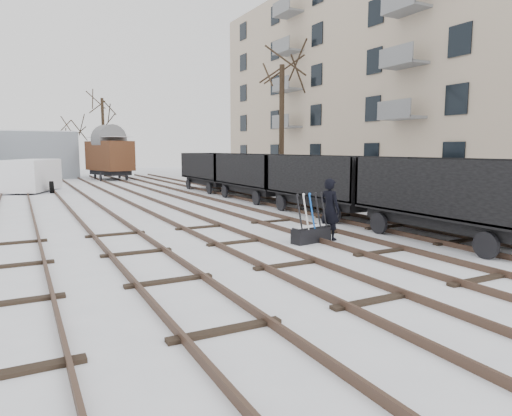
{
  "coord_description": "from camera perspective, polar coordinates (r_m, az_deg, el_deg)",
  "views": [
    {
      "loc": [
        -5.72,
        -9.23,
        2.83
      ],
      "look_at": [
        0.07,
        1.87,
        1.2
      ],
      "focal_mm": 32.0,
      "sensor_mm": 36.0,
      "label": 1
    }
  ],
  "objects": [
    {
      "name": "tree_far_left",
      "position": [
        51.49,
        -21.9,
        6.36
      ],
      "size": [
        0.3,
        0.3,
        4.69
      ],
      "primitive_type": "cylinder",
      "color": "black",
      "rests_on": "ground"
    },
    {
      "name": "panel_van",
      "position": [
        33.48,
        -26.1,
        3.73
      ],
      "size": [
        3.8,
        5.26,
        2.13
      ],
      "rotation": [
        0.0,
        0.0,
        -0.4
      ],
      "color": "white",
      "rests_on": "ground"
    },
    {
      "name": "ground_frame",
      "position": [
        13.96,
        6.92,
        -3.14
      ],
      "size": [
        1.35,
        0.62,
        1.49
      ],
      "rotation": [
        0.0,
        0.0,
        0.16
      ],
      "color": "black",
      "rests_on": "ground"
    },
    {
      "name": "tracks",
      "position": [
        23.77,
        -13.43,
        0.56
      ],
      "size": [
        13.9,
        52.0,
        0.16
      ],
      "color": "black",
      "rests_on": "ground"
    },
    {
      "name": "ground",
      "position": [
        11.22,
        4.15,
        -7.21
      ],
      "size": [
        120.0,
        120.0,
        0.0
      ],
      "primitive_type": "plane",
      "color": "white",
      "rests_on": "ground"
    },
    {
      "name": "freight_wagon_d",
      "position": [
        31.01,
        -5.29,
        3.95
      ],
      "size": [
        2.48,
        6.19,
        2.53
      ],
      "color": "black",
      "rests_on": "ground"
    },
    {
      "name": "apartment_block",
      "position": [
        35.01,
        20.88,
        15.53
      ],
      "size": [
        10.12,
        45.0,
        16.1
      ],
      "color": "#B8A68D",
      "rests_on": "ground"
    },
    {
      "name": "tree_near",
      "position": [
        27.18,
        3.22,
        9.51
      ],
      "size": [
        0.3,
        0.3,
        7.64
      ],
      "primitive_type": "cylinder",
      "color": "black",
      "rests_on": "ground"
    },
    {
      "name": "tree_far_right",
      "position": [
        49.36,
        -18.51,
        8.35
      ],
      "size": [
        0.3,
        0.3,
        7.89
      ],
      "primitive_type": "cylinder",
      "color": "black",
      "rests_on": "ground"
    },
    {
      "name": "shed_right",
      "position": [
        49.26,
        -25.69,
        6.02
      ],
      "size": [
        7.0,
        6.0,
        4.5
      ],
      "color": "gray",
      "rests_on": "ground"
    },
    {
      "name": "freight_wagon_a",
      "position": [
        15.17,
        23.4,
        -0.25
      ],
      "size": [
        2.48,
        6.19,
        2.53
      ],
      "color": "black",
      "rests_on": "ground"
    },
    {
      "name": "box_van_wagon",
      "position": [
        44.04,
        -17.84,
        6.34
      ],
      "size": [
        3.98,
        5.63,
        3.89
      ],
      "rotation": [
        0.0,
        0.0,
        0.28
      ],
      "color": "black",
      "rests_on": "ground"
    },
    {
      "name": "freight_wagon_c",
      "position": [
        25.21,
        0.24,
        3.19
      ],
      "size": [
        2.48,
        6.19,
        2.53
      ],
      "color": "black",
      "rests_on": "ground"
    },
    {
      "name": "freight_wagon_b",
      "position": [
        19.8,
        8.91,
        1.94
      ],
      "size": [
        2.48,
        6.19,
        2.53
      ],
      "color": "black",
      "rests_on": "ground"
    },
    {
      "name": "worker",
      "position": [
        14.37,
        9.2,
        -0.14
      ],
      "size": [
        0.65,
        0.81,
        1.93
      ],
      "primitive_type": "imported",
      "rotation": [
        0.0,
        0.0,
        1.87
      ],
      "color": "black",
      "rests_on": "ground"
    }
  ]
}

